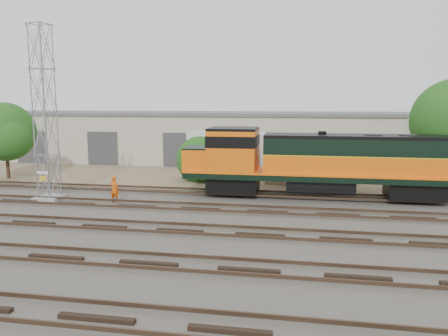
% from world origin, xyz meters
% --- Properties ---
extents(ground, '(140.00, 140.00, 0.00)m').
position_xyz_m(ground, '(0.00, 0.00, 0.00)').
color(ground, '#47423A').
rests_on(ground, ground).
extents(dirt_strip, '(80.00, 16.00, 0.02)m').
position_xyz_m(dirt_strip, '(0.00, 15.00, 0.01)').
color(dirt_strip, '#726047').
rests_on(dirt_strip, ground).
extents(tracks, '(80.00, 20.40, 0.28)m').
position_xyz_m(tracks, '(0.00, -3.00, 0.08)').
color(tracks, black).
rests_on(tracks, ground).
extents(warehouse, '(58.40, 10.40, 5.30)m').
position_xyz_m(warehouse, '(0.04, 22.98, 2.65)').
color(warehouse, beige).
rests_on(warehouse, ground).
extents(locomotive, '(18.28, 3.21, 4.39)m').
position_xyz_m(locomotive, '(6.85, 6.00, 2.50)').
color(locomotive, black).
rests_on(locomotive, tracks).
extents(signal_tower, '(1.66, 1.66, 11.26)m').
position_xyz_m(signal_tower, '(-10.56, 2.69, 5.48)').
color(signal_tower, gray).
rests_on(signal_tower, ground).
extents(sign_post, '(0.82, 0.12, 2.01)m').
position_xyz_m(sign_post, '(-10.59, 2.08, 1.41)').
color(sign_post, gray).
rests_on(sign_post, ground).
extents(worker, '(0.68, 0.51, 1.71)m').
position_xyz_m(worker, '(-5.91, 2.60, 0.85)').
color(worker, '#DB500C').
rests_on(worker, ground).
extents(semi_trailer, '(12.85, 6.00, 3.89)m').
position_xyz_m(semi_trailer, '(3.11, 11.27, 2.45)').
color(semi_trailer, silver).
rests_on(semi_trailer, ground).
extents(dumpster_blue, '(1.61, 1.51, 1.50)m').
position_xyz_m(dumpster_blue, '(16.29, 17.06, 0.75)').
color(dumpster_blue, '#16439B').
rests_on(dumpster_blue, ground).
extents(tree_west, '(5.11, 4.87, 6.37)m').
position_xyz_m(tree_west, '(-18.12, 9.02, 3.81)').
color(tree_west, '#382619').
rests_on(tree_west, ground).
extents(tree_mid, '(4.05, 3.86, 3.86)m').
position_xyz_m(tree_mid, '(-2.10, 11.09, 1.60)').
color(tree_mid, '#382619').
rests_on(tree_mid, ground).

